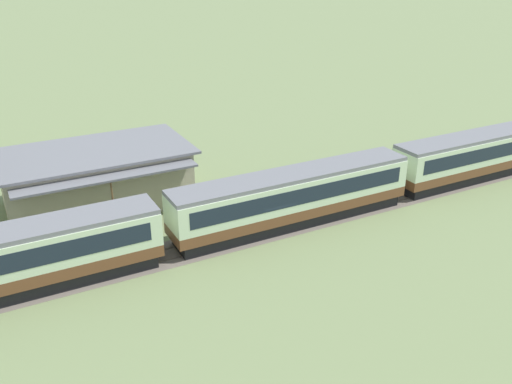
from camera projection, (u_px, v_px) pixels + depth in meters
name	position (u px, v px, depth m)	size (l,w,h in m)	color
ground_plane	(272.00, 231.00, 39.86)	(600.00, 600.00, 0.00)	#707F51
passenger_train	(167.00, 224.00, 35.87)	(79.84, 3.11, 4.16)	brown
railway_track	(79.00, 277.00, 34.23)	(133.77, 3.60, 0.04)	#665B51
station_building	(96.00, 177.00, 43.25)	(14.92, 9.72, 4.61)	#BCB293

